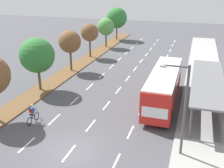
# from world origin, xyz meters

# --- Properties ---
(ground_plane) EXTENTS (140.00, 140.00, 0.00)m
(ground_plane) POSITION_xyz_m (0.00, 0.00, 0.00)
(ground_plane) COLOR #4C4C51
(median_strip) EXTENTS (2.60, 52.00, 0.12)m
(median_strip) POSITION_xyz_m (-8.30, 20.00, 0.06)
(median_strip) COLOR brown
(median_strip) RESTS_ON ground
(sidewalk_right) EXTENTS (4.50, 52.00, 0.15)m
(sidewalk_right) POSITION_xyz_m (9.25, 20.00, 0.07)
(sidewalk_right) COLOR #9E9E99
(sidewalk_right) RESTS_ON ground
(lane_divider_left) EXTENTS (0.14, 48.02, 0.01)m
(lane_divider_left) POSITION_xyz_m (-3.50, 18.51, 0.00)
(lane_divider_left) COLOR white
(lane_divider_left) RESTS_ON ground
(lane_divider_center) EXTENTS (0.14, 48.02, 0.01)m
(lane_divider_center) POSITION_xyz_m (0.00, 18.51, 0.00)
(lane_divider_center) COLOR white
(lane_divider_center) RESTS_ON ground
(lane_divider_right) EXTENTS (0.14, 48.02, 0.01)m
(lane_divider_right) POSITION_xyz_m (3.50, 18.51, 0.00)
(lane_divider_right) COLOR white
(lane_divider_right) RESTS_ON ground
(bus_shelter) EXTENTS (2.90, 13.09, 2.86)m
(bus_shelter) POSITION_xyz_m (9.53, 10.23, 1.87)
(bus_shelter) COLOR gray
(bus_shelter) RESTS_ON sidewalk_right
(bus) EXTENTS (2.54, 11.29, 3.37)m
(bus) POSITION_xyz_m (5.25, 10.28, 2.07)
(bus) COLOR red
(bus) RESTS_ON ground
(cyclist) EXTENTS (0.46, 1.82, 1.71)m
(cyclist) POSITION_xyz_m (-4.97, 2.87, 0.79)
(cyclist) COLOR black
(cyclist) RESTS_ON ground
(median_tree_second) EXTENTS (3.80, 3.80, 5.84)m
(median_tree_second) POSITION_xyz_m (-8.37, 9.55, 4.06)
(median_tree_second) COLOR brown
(median_tree_second) RESTS_ON median_strip
(median_tree_third) EXTENTS (2.99, 2.99, 5.46)m
(median_tree_third) POSITION_xyz_m (-8.11, 16.96, 4.06)
(median_tree_third) COLOR brown
(median_tree_third) RESTS_ON median_strip
(median_tree_fourth) EXTENTS (2.82, 2.82, 5.34)m
(median_tree_fourth) POSITION_xyz_m (-8.32, 24.37, 4.02)
(median_tree_fourth) COLOR brown
(median_tree_fourth) RESTS_ON median_strip
(median_tree_fifth) EXTENTS (3.10, 3.10, 5.25)m
(median_tree_fifth) POSITION_xyz_m (-8.16, 31.78, 3.80)
(median_tree_fifth) COLOR brown
(median_tree_fifth) RESTS_ON median_strip
(median_tree_farthest) EXTENTS (4.20, 4.20, 6.51)m
(median_tree_farthest) POSITION_xyz_m (-8.34, 39.19, 4.52)
(median_tree_farthest) COLOR brown
(median_tree_farthest) RESTS_ON median_strip
(streetlight) EXTENTS (1.91, 0.24, 6.50)m
(streetlight) POSITION_xyz_m (7.42, 1.95, 3.89)
(streetlight) COLOR #4C4C51
(streetlight) RESTS_ON sidewalk_right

